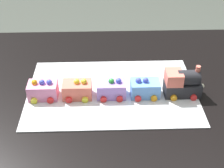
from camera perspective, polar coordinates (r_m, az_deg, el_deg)
The scene contains 7 objects.
dining_table at distance 1.19m, azimuth 2.17°, elevation -5.83°, with size 1.40×1.00×0.74m.
cake_board at distance 1.12m, azimuth -0.00°, elevation -1.32°, with size 0.60×0.40×0.00m, color silver.
cake_locomotive at distance 1.11m, azimuth 12.74°, elevation 0.14°, with size 0.14×0.08×0.12m.
cake_car_gondola_sky_blue at distance 1.09m, azimuth 6.03°, elevation -0.76°, with size 0.10×0.08×0.07m.
cake_car_flatbed_lavender at distance 1.08m, azimuth -0.11°, elevation -0.89°, with size 0.10×0.08×0.07m.
cake_car_tanker_coral at distance 1.09m, azimuth -6.34°, elevation -1.00°, with size 0.10×0.08×0.07m.
cake_car_hopper_bubblegum at distance 1.10m, azimuth -12.48°, elevation -1.08°, with size 0.10×0.08×0.07m.
Camera 1 is at (0.07, 0.88, 1.42)m, focal length 50.08 mm.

